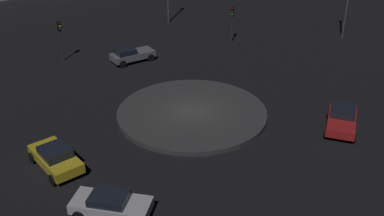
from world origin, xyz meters
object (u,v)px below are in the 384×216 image
at_px(car_red, 342,119).
at_px(traffic_light_north, 232,18).
at_px(traffic_light_west, 60,33).
at_px(car_silver, 111,204).
at_px(car_yellow, 56,157).
at_px(car_grey, 131,55).

distance_m(car_red, traffic_light_north, 19.29).
bearing_deg(traffic_light_north, traffic_light_west, -57.74).
bearing_deg(traffic_light_west, car_silver, -28.70).
relative_size(car_yellow, traffic_light_west, 1.15).
height_order(car_yellow, traffic_light_north, traffic_light_north).
relative_size(car_silver, car_red, 1.06).
xyz_separation_m(car_red, car_yellow, (-13.43, -14.37, 0.02)).
bearing_deg(car_red, car_yellow, -56.42).
distance_m(car_silver, car_grey, 21.71).
distance_m(car_red, car_grey, 20.75).
height_order(car_red, traffic_light_west, traffic_light_west).
bearing_deg(car_red, traffic_light_west, -99.61).
distance_m(car_silver, car_yellow, 5.90).
height_order(car_red, car_yellow, car_yellow).
relative_size(car_silver, traffic_light_north, 1.21).
distance_m(car_red, car_yellow, 19.67).
xyz_separation_m(car_silver, car_red, (7.70, 15.74, 0.05)).
relative_size(car_red, car_yellow, 0.96).
distance_m(car_yellow, traffic_light_west, 18.19).
xyz_separation_m(car_silver, traffic_light_west, (-18.64, 14.02, 2.10)).
distance_m(car_grey, traffic_light_north, 11.61).
relative_size(car_yellow, traffic_light_north, 1.19).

